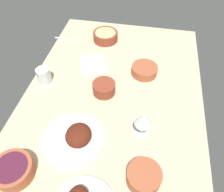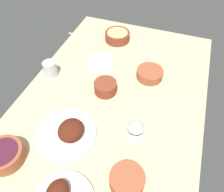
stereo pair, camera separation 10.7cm
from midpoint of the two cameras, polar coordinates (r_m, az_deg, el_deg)
The scene contains 11 objects.
dining_table at distance 109.67cm, azimuth 2.78°, elevation -1.53°, with size 140.00×90.00×4.00cm, color #C6B28E.
plate_far_side at distance 94.83cm, azimuth -8.46°, elevation -9.65°, with size 26.82×26.82×7.84cm.
bowl_sauce at distance 119.66cm, azimuth 12.52°, elevation 5.71°, with size 14.26×14.26×4.80cm.
bowl_onions at distance 95.39cm, azimuth -23.76°, elevation -14.30°, with size 15.20×15.20×6.11cm.
bowl_potatoes at distance 144.30cm, azimuth 3.63°, elevation 15.52°, with size 15.82×15.82×5.68cm.
bowl_soup at distance 84.80cm, azimuth 7.86°, elevation -21.42°, with size 13.06×13.06×6.09cm.
bowl_pasta at distance 108.91cm, azimuth 1.04°, elevation 2.28°, with size 11.56×11.56×6.08cm.
wine_glass at distance 88.45cm, azimuth 9.96°, elevation -7.40°, with size 7.60×7.60×14.00cm.
water_tumbler at distance 120.99cm, azimuth -13.64°, elevation 6.96°, with size 7.21×7.21×8.16cm, color silver.
folded_napkin at distance 127.12cm, azimuth -0.69°, elevation 8.87°, with size 15.89×13.84×1.20cm, color white.
fork_loose at distance 150.19cm, azimuth -6.55°, elevation 15.55°, with size 16.00×0.90×0.80cm, color silver.
Camera 2 is at (65.90, 23.33, 86.67)cm, focal length 34.48 mm.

